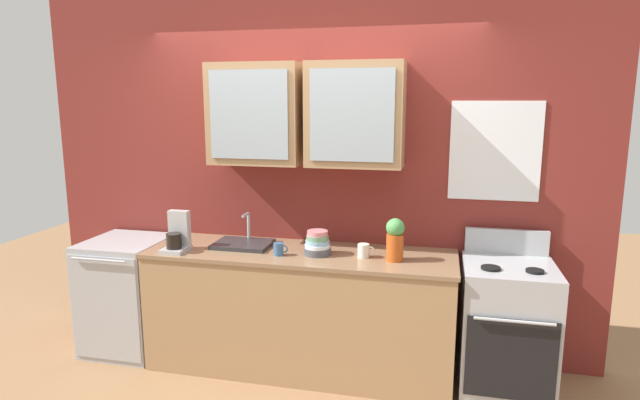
{
  "coord_description": "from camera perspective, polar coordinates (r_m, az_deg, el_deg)",
  "views": [
    {
      "loc": [
        0.97,
        -3.54,
        1.97
      ],
      "look_at": [
        0.15,
        0.0,
        1.29
      ],
      "focal_mm": 29.44,
      "sensor_mm": 36.0,
      "label": 1
    }
  ],
  "objects": [
    {
      "name": "cup_near_sink",
      "position": [
        3.74,
        -4.5,
        -5.34
      ],
      "size": [
        0.11,
        0.07,
        0.09
      ],
      "color": "#38608C",
      "rests_on": "counter"
    },
    {
      "name": "vase",
      "position": [
        3.61,
        8.16,
        -4.18
      ],
      "size": [
        0.13,
        0.13,
        0.3
      ],
      "color": "#BF4C19",
      "rests_on": "counter"
    },
    {
      "name": "sink_faucet",
      "position": [
        4.01,
        -8.36,
        -4.69
      ],
      "size": [
        0.42,
        0.32,
        0.24
      ],
      "color": "#2D2D30",
      "rests_on": "counter"
    },
    {
      "name": "ground_plane",
      "position": [
        4.17,
        -2.13,
        -17.56
      ],
      "size": [
        10.0,
        10.0,
        0.0
      ],
      "primitive_type": "plane",
      "color": "#936B47"
    },
    {
      "name": "counter",
      "position": [
        3.98,
        -2.17,
        -11.84
      ],
      "size": [
        2.24,
        0.67,
        0.9
      ],
      "color": "#A87F56",
      "rests_on": "ground_plane"
    },
    {
      "name": "stove_range",
      "position": [
        3.88,
        19.56,
        -12.96
      ],
      "size": [
        0.6,
        0.65,
        1.08
      ],
      "color": "#ADAFB5",
      "rests_on": "ground_plane"
    },
    {
      "name": "back_wall_unit",
      "position": [
        4.02,
        -0.95,
        4.41
      ],
      "size": [
        4.38,
        0.43,
        2.88
      ],
      "color": "maroon",
      "rests_on": "ground_plane"
    },
    {
      "name": "cup_near_bowls",
      "position": [
        3.69,
        4.78,
        -5.51
      ],
      "size": [
        0.12,
        0.08,
        0.1
      ],
      "color": "silver",
      "rests_on": "counter"
    },
    {
      "name": "bowl_stack",
      "position": [
        3.74,
        -0.28,
        -4.79
      ],
      "size": [
        0.19,
        0.19,
        0.17
      ],
      "color": "#4C4C54",
      "rests_on": "counter"
    },
    {
      "name": "coffee_maker",
      "position": [
        3.97,
        -15.27,
        -3.81
      ],
      "size": [
        0.17,
        0.2,
        0.29
      ],
      "color": "#B7B7BC",
      "rests_on": "counter"
    },
    {
      "name": "dishwasher",
      "position": [
        4.54,
        -20.12,
        -9.61
      ],
      "size": [
        0.59,
        0.66,
        0.9
      ],
      "color": "#ADAFB5",
      "rests_on": "ground_plane"
    }
  ]
}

